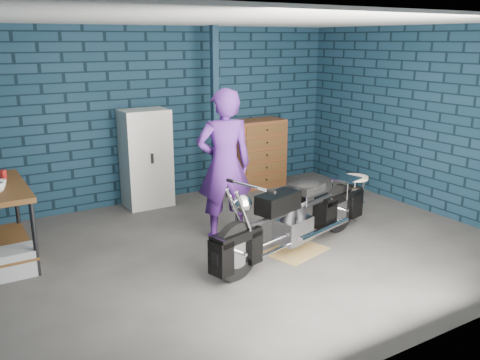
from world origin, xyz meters
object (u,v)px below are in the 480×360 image
object	(u,v)px
locker	(146,159)
tool_chest	(259,153)
motorcycle	(297,211)
shop_stool	(354,198)
storage_bin	(13,262)
person	(224,165)
workbench	(2,223)

from	to	relation	value
locker	tool_chest	xyz separation A→B (m)	(2.05, 0.00, -0.16)
motorcycle	shop_stool	distance (m)	1.50
tool_chest	motorcycle	bearing A→B (deg)	-114.15
storage_bin	person	bearing A→B (deg)	-5.06
person	shop_stool	distance (m)	2.05
person	shop_stool	world-z (taller)	person
workbench	storage_bin	world-z (taller)	workbench
shop_stool	motorcycle	bearing A→B (deg)	-161.05
workbench	locker	world-z (taller)	locker
locker	tool_chest	world-z (taller)	locker
person	locker	distance (m)	1.81
workbench	motorcycle	xyz separation A→B (m)	(3.06, -1.55, 0.06)
person	shop_stool	size ratio (longest dim) A/B	3.03
person	locker	bearing A→B (deg)	-61.33
workbench	storage_bin	size ratio (longest dim) A/B	2.93
person	locker	size ratio (longest dim) A/B	1.29
workbench	storage_bin	distance (m)	0.56
locker	shop_stool	world-z (taller)	locker
motorcycle	locker	bearing A→B (deg)	93.64
workbench	locker	distance (m)	2.44
workbench	motorcycle	distance (m)	3.43
workbench	person	world-z (taller)	person
motorcycle	locker	xyz separation A→B (m)	(-0.88, 2.61, 0.24)
person	locker	xyz separation A→B (m)	(-0.38, 1.75, -0.22)
workbench	shop_stool	size ratio (longest dim) A/B	2.20
locker	tool_chest	bearing A→B (deg)	0.00
storage_bin	shop_stool	bearing A→B (deg)	-7.64
person	storage_bin	distance (m)	2.67
workbench	motorcycle	world-z (taller)	motorcycle
workbench	tool_chest	distance (m)	4.36
workbench	locker	size ratio (longest dim) A/B	0.94
tool_chest	shop_stool	bearing A→B (deg)	-83.68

